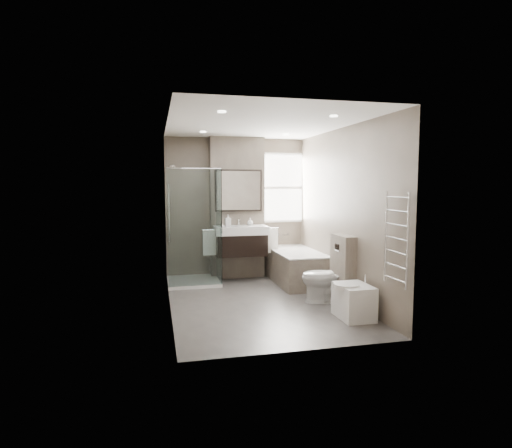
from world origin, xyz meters
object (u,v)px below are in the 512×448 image
object	(u,v)px
bathtub	(295,265)
bidet	(353,301)
vanity	(241,240)
toilet	(327,277)

from	to	relation	value
bathtub	bidet	bearing A→B (deg)	-87.60
vanity	bidet	size ratio (longest dim) A/B	1.67
toilet	bidet	world-z (taller)	toilet
vanity	bathtub	distance (m)	1.07
bidet	toilet	bearing A→B (deg)	93.12
vanity	toilet	distance (m)	1.94
vanity	toilet	world-z (taller)	vanity
vanity	bidet	world-z (taller)	vanity
bathtub	toilet	world-z (taller)	toilet
vanity	bathtub	world-z (taller)	vanity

